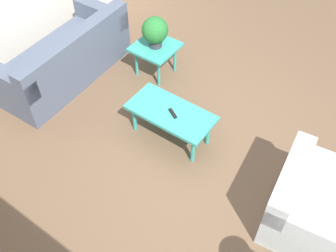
% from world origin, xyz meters
% --- Properties ---
extents(ground_plane, '(14.00, 14.00, 0.00)m').
position_xyz_m(ground_plane, '(0.00, 0.00, 0.00)').
color(ground_plane, brown).
extents(sofa, '(0.94, 2.00, 0.82)m').
position_xyz_m(sofa, '(2.18, -0.04, 0.31)').
color(sofa, '#4C566B').
rests_on(sofa, ground_plane).
extents(armchair, '(0.92, 1.07, 0.74)m').
position_xyz_m(armchair, '(-1.47, 0.17, 0.30)').
color(armchair, silver).
rests_on(armchair, ground_plane).
extents(coffee_table, '(1.04, 0.51, 0.44)m').
position_xyz_m(coffee_table, '(0.33, 0.03, 0.38)').
color(coffee_table, teal).
rests_on(coffee_table, ground_plane).
extents(side_table_plant, '(0.57, 0.57, 0.47)m').
position_xyz_m(side_table_plant, '(1.20, -0.84, 0.41)').
color(side_table_plant, teal).
rests_on(side_table_plant, ground_plane).
extents(potted_plant, '(0.36, 0.36, 0.44)m').
position_xyz_m(potted_plant, '(1.20, -0.84, 0.72)').
color(potted_plant, '#333338').
rests_on(potted_plant, side_table_plant).
extents(remote_control, '(0.16, 0.11, 0.02)m').
position_xyz_m(remote_control, '(0.29, 0.05, 0.45)').
color(remote_control, black).
rests_on(remote_control, coffee_table).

